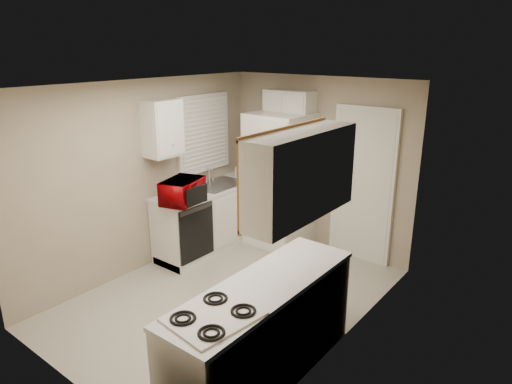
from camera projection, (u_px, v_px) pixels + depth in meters
The scene contains 19 objects.
floor at pixel (229, 297), 5.28m from camera, with size 3.80×3.80×0.00m, color beige.
ceiling at pixel (225, 85), 4.55m from camera, with size 3.80×3.80×0.00m, color white.
wall_left at pixel (144, 177), 5.74m from camera, with size 3.80×3.80×0.00m, color tan.
wall_right at pixel (344, 230), 4.09m from camera, with size 3.80×3.80×0.00m, color tan.
wall_back at pixel (318, 164), 6.34m from camera, with size 2.80×2.80×0.00m, color tan.
wall_front at pixel (63, 262), 3.49m from camera, with size 2.80×2.80×0.00m, color tan.
left_counter at pixel (212, 217), 6.47m from camera, with size 0.60×1.80×0.90m, color silver.
dishwasher at pixel (197, 233), 5.83m from camera, with size 0.03×0.58×0.72m, color black.
sink at pixel (219, 187), 6.45m from camera, with size 0.54×0.74×0.16m, color gray.
microwave at pixel (183, 192), 5.65m from camera, with size 0.30×0.55×0.37m, color #940005.
soap_bottle at pixel (239, 170), 6.82m from camera, with size 0.10×0.10×0.22m, color silver.
window_blinds at pixel (204, 133), 6.38m from camera, with size 0.10×0.98×1.08m, color silver.
upper_cabinet_left at pixel (163, 128), 5.63m from camera, with size 0.30×0.45×0.70m, color silver.
refrigerator at pixel (280, 181), 6.40m from camera, with size 0.79×0.77×1.91m, color silver.
cabinet_over_fridge at pixel (290, 105), 6.21m from camera, with size 0.70×0.30×0.40m, color silver.
interior_door at pixel (362, 186), 5.95m from camera, with size 0.86×0.06×2.08m, color silver.
right_counter at pixel (263, 331), 3.90m from camera, with size 0.60×2.00×0.90m, color silver.
stove at pixel (216, 376), 3.47m from camera, with size 0.51×0.63×0.77m, color silver.
upper_cabinet_right at pixel (302, 175), 3.62m from camera, with size 0.30×1.20×0.70m, color silver.
Camera 1 is at (3.12, -3.47, 2.78)m, focal length 32.00 mm.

